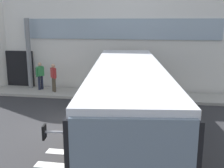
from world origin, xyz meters
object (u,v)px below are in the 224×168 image
Objects in this scene: entry_support_column at (29,54)px; bus_main_foreground at (127,101)px; passenger_near_column at (40,74)px; passenger_by_doorway at (54,76)px.

bus_main_foreground is (6.77, -5.99, -0.96)m from entry_support_column.
passenger_by_doorway is at bearing -22.60° from passenger_near_column.
bus_main_foreground reaches higher than passenger_near_column.
passenger_near_column is (0.77, -0.29, -1.18)m from entry_support_column.
passenger_by_doorway is (1.04, -0.43, -0.03)m from passenger_near_column.
bus_main_foreground is at bearing -43.55° from passenger_near_column.
passenger_near_column is at bearing -20.30° from entry_support_column.
bus_main_foreground is at bearing -46.75° from passenger_by_doorway.
passenger_near_column is (-6.00, 5.70, -0.22)m from bus_main_foreground.
entry_support_column is 0.38× the size of bus_main_foreground.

